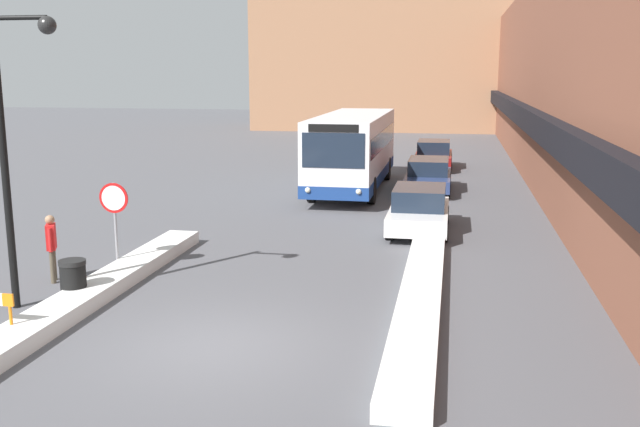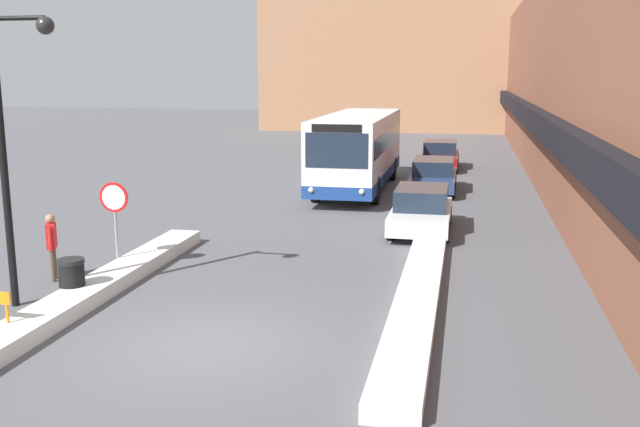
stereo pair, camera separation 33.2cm
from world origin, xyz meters
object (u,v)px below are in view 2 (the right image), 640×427
object	(u,v)px
parked_car_middle	(433,175)
parked_car_back	(440,155)
stop_sign	(114,207)
trash_bin	(72,280)
parked_car_front	(421,210)
street_lamp	(13,128)
pedestrian	(52,241)
city_bus	(358,149)

from	to	relation	value
parked_car_middle	parked_car_back	bearing A→B (deg)	90.00
stop_sign	trash_bin	world-z (taller)	stop_sign
parked_car_front	street_lamp	size ratio (longest dim) A/B	0.69
parked_car_front	parked_car_back	distance (m)	15.14
stop_sign	pedestrian	size ratio (longest dim) A/B	1.39
parked_car_back	street_lamp	size ratio (longest dim) A/B	0.70
parked_car_front	parked_car_middle	bearing A→B (deg)	90.00
pedestrian	stop_sign	bearing A→B (deg)	108.06
parked_car_front	parked_car_back	xyz separation A→B (m)	(-0.00, 15.14, 0.03)
trash_bin	city_bus	bearing A→B (deg)	76.31
city_bus	pedestrian	distance (m)	15.72
parked_car_back	stop_sign	distance (m)	22.53
parked_car_middle	pedestrian	size ratio (longest dim) A/B	2.80
parked_car_back	pedestrian	bearing A→B (deg)	-110.58
pedestrian	street_lamp	bearing A→B (deg)	-9.93
city_bus	stop_sign	bearing A→B (deg)	-106.59
city_bus	parked_car_middle	distance (m)	3.36
street_lamp	trash_bin	bearing A→B (deg)	37.33
pedestrian	trash_bin	bearing A→B (deg)	18.30
parked_car_back	trash_bin	xyz separation A→B (m)	(-7.12, -23.71, -0.26)
parked_car_middle	city_bus	bearing A→B (deg)	-175.66
parked_car_front	street_lamp	xyz separation A→B (m)	(-7.87, -9.14, 3.15)
pedestrian	parked_car_back	bearing A→B (deg)	133.76
city_bus	street_lamp	size ratio (longest dim) A/B	1.68
stop_sign	pedestrian	distance (m)	1.70
city_bus	parked_car_back	world-z (taller)	city_bus
parked_car_middle	street_lamp	distance (m)	18.96
parked_car_back	stop_sign	xyz separation A→B (m)	(-7.28, -21.30, 0.92)
parked_car_middle	trash_bin	bearing A→B (deg)	-113.48
parked_car_front	stop_sign	distance (m)	9.58
stop_sign	trash_bin	bearing A→B (deg)	-86.21
city_bus	parked_car_back	size ratio (longest dim) A/B	2.38
city_bus	stop_sign	size ratio (longest dim) A/B	4.54
trash_bin	parked_car_middle	bearing A→B (deg)	66.52
pedestrian	city_bus	bearing A→B (deg)	134.93
parked_car_middle	trash_bin	size ratio (longest dim) A/B	4.84
parked_car_front	parked_car_middle	xyz separation A→B (m)	(0.00, 7.82, -0.00)
parked_car_back	pedestrian	xyz separation A→B (m)	(-8.40, -22.38, 0.25)
city_bus	parked_car_front	bearing A→B (deg)	-67.21
parked_car_middle	pedestrian	bearing A→B (deg)	-119.17
street_lamp	trash_bin	distance (m)	3.50
parked_car_front	trash_bin	world-z (taller)	parked_car_front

